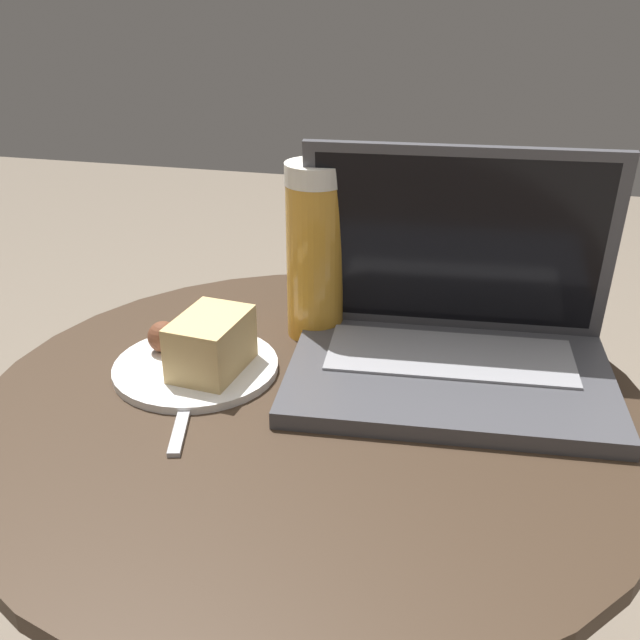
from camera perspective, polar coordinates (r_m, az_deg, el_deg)
The scene contains 5 objects.
table at distance 0.85m, azimuth -0.51°, elevation -13.70°, with size 0.69×0.69×0.58m.
laptop at distance 0.82m, azimuth 10.01°, elevation -0.80°, with size 0.36×0.25×0.24m.
beer_glass at distance 0.87m, azimuth -0.38°, elevation 5.25°, with size 0.07×0.07×0.21m.
snack_plate at distance 0.82m, azimuth -9.01°, elevation -2.49°, with size 0.18×0.18×0.07m.
fork at distance 0.79m, azimuth -10.00°, elevation -5.73°, with size 0.06×0.18×0.00m.
Camera 1 is at (0.16, -0.64, 0.98)m, focal length 42.00 mm.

